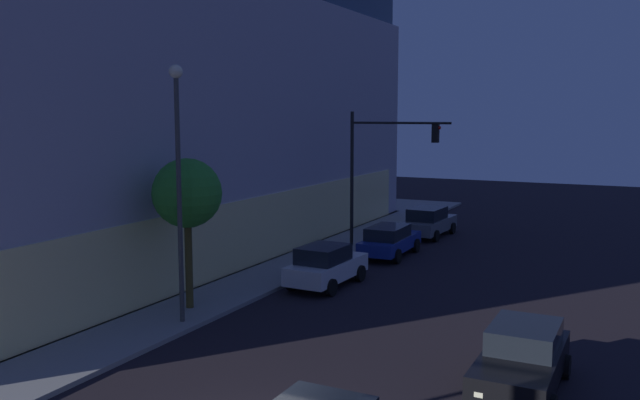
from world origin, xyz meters
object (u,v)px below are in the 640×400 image
Objects in this scene: traffic_light_far_corner at (381,158)px; car_grey at (428,222)px; car_black at (522,358)px; car_white at (326,265)px; street_lamp_sidewalk at (178,164)px; car_blue at (389,240)px; sidewalk_tree at (187,194)px; modern_building at (22,104)px.

car_grey is at bearing -12.90° from traffic_light_far_corner.
car_white is at bearing 51.46° from car_black.
traffic_light_far_corner is 14.61m from street_lamp_sidewalk.
car_black is 16.17m from car_blue.
car_grey is (12.64, -0.41, -0.00)m from car_white.
car_black is at bearing -156.66° from car_grey.
car_blue is (11.87, -3.10, -3.38)m from sidewalk_tree.
modern_building reaches higher than car_white.
car_grey is (4.82, -1.10, -3.90)m from traffic_light_far_corner.
traffic_light_far_corner is 18.20m from car_black.
modern_building is 22.03m from car_blue.
modern_building is 31.59m from car_black.
traffic_light_far_corner reaches higher than car_blue.
car_black is (-14.94, -9.63, -3.93)m from traffic_light_far_corner.
traffic_light_far_corner is 1.52× the size of car_black.
street_lamp_sidewalk is at bearing -117.26° from modern_building.
street_lamp_sidewalk is 8.33m from car_white.
car_black is at bearing -92.09° from street_lamp_sidewalk.
sidewalk_tree is 12.34m from car_black.
car_black is at bearing -128.54° from car_white.
traffic_light_far_corner is 8.76m from car_white.
sidewalk_tree is at bearing 28.51° from street_lamp_sidewalk.
sidewalk_tree is 18.54m from car_grey.
sidewalk_tree is 1.23× the size of car_white.
car_blue is at bearing 32.27° from car_black.
street_lamp_sidewalk is 1.95× the size of car_white.
traffic_light_far_corner is 4.26m from car_blue.
modern_building is 7.91× the size of car_black.
traffic_light_far_corner is 1.62× the size of car_white.
street_lamp_sidewalk reaches higher than car_blue.
car_blue is at bearing 178.99° from car_grey.
traffic_light_far_corner is 1.48× the size of car_blue.
street_lamp_sidewalk is at bearing 170.04° from car_blue.
car_blue is at bearing -2.61° from car_white.
car_black reaches higher than car_blue.
car_grey is (6.08, -0.11, 0.05)m from car_blue.
sidewalk_tree is 1.11× the size of car_grey.
sidewalk_tree is at bearing 152.22° from car_white.
traffic_light_far_corner is 0.83× the size of street_lamp_sidewalk.
car_black is 0.97× the size of car_blue.
car_black is at bearing -147.18° from traffic_light_far_corner.
sidewalk_tree is at bearing 170.92° from traffic_light_far_corner.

